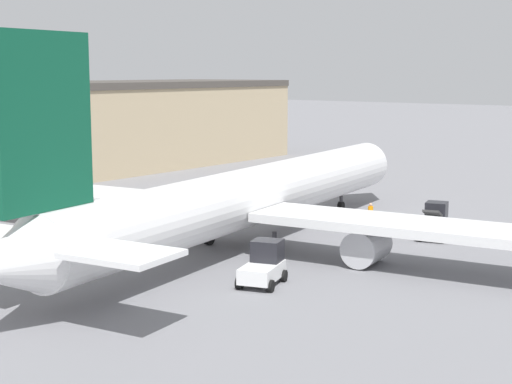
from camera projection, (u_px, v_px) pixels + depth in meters
ground_plane at (256, 243)px, 48.38m from camera, size 400.00×400.00×0.00m
airplane at (246, 198)px, 46.93m from camera, size 43.08×39.35×12.16m
ground_crew_worker at (370, 214)px, 53.60m from camera, size 0.35×0.35×1.60m
baggage_tug at (264, 265)px, 38.99m from camera, size 3.24×2.57×2.13m
belt_loader_truck at (435, 222)px, 49.64m from camera, size 3.23×2.39×2.24m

